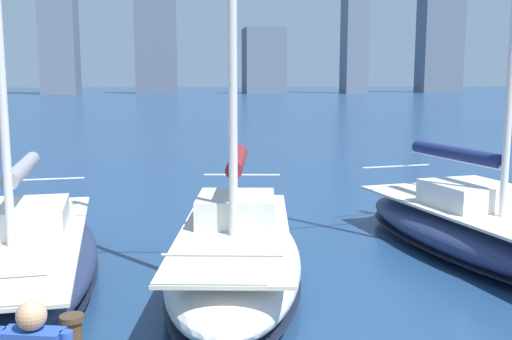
% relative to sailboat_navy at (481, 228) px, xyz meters
% --- Properties ---
extents(city_skyline, '(176.09, 21.54, 47.92)m').
position_rel_sailboat_navy_xyz_m(city_skyline, '(11.25, -154.19, 18.05)').
color(city_skyline, slate).
rests_on(city_skyline, ground).
extents(sailboat_navy, '(4.14, 8.69, 12.41)m').
position_rel_sailboat_navy_xyz_m(sailboat_navy, '(0.00, 0.00, 0.00)').
color(sailboat_navy, navy).
rests_on(sailboat_navy, ground).
extents(sailboat_maroon, '(3.74, 7.83, 10.43)m').
position_rel_sailboat_navy_xyz_m(sailboat_maroon, '(5.77, 1.18, 0.04)').
color(sailboat_maroon, white).
rests_on(sailboat_maroon, ground).
extents(sailboat_grey, '(3.70, 9.00, 11.28)m').
position_rel_sailboat_navy_xyz_m(sailboat_grey, '(9.94, 0.49, -0.06)').
color(sailboat_grey, navy).
rests_on(sailboat_grey, ground).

